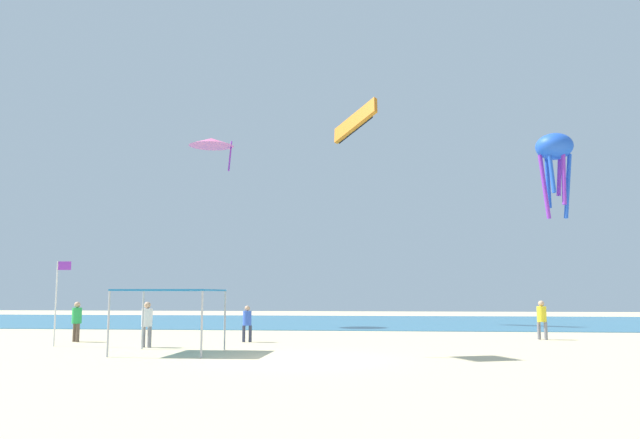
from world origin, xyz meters
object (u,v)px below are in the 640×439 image
Objects in this scene: person_central at (77,318)px; banner_flag at (58,295)px; kite_delta_pink at (211,142)px; person_near_tent at (247,321)px; kite_parafoil_orange at (355,122)px; canopy_tent at (171,292)px; person_rightmost at (542,317)px; person_leftmost at (147,321)px; kite_octopus_blue at (554,151)px.

banner_flag reaches higher than person_central.
person_central is at bearing 76.27° from kite_delta_pink.
kite_parafoil_orange is at bearing -116.52° from person_near_tent.
banner_flag reaches higher than canopy_tent.
person_central is 21.18m from person_rightmost.
banner_flag is at bearing -159.33° from person_leftmost.
person_leftmost reaches higher than person_near_tent.
banner_flag reaches higher than person_near_tent.
person_near_tent is 0.46× the size of banner_flag.
person_central is 24.02m from kite_parafoil_orange.
canopy_tent is 1.84× the size of person_rightmost.
kite_octopus_blue is at bearing 57.47° from person_leftmost.
kite_octopus_blue is 13.56m from kite_parafoil_orange.
canopy_tent is at bearing -23.03° from banner_flag.
canopy_tent is at bearing -0.41° from person_central.
kite_octopus_blue reaches higher than person_rightmost.
person_near_tent is at bearing 109.68° from kite_delta_pink.
canopy_tent is 17.10m from person_rightmost.
person_leftmost is 17.73m from person_rightmost.
kite_parafoil_orange reaches higher than person_rightmost.
kite_octopus_blue is (21.87, -0.85, -1.32)m from kite_delta_pink.
person_leftmost is 0.51× the size of kite_parafoil_orange.
banner_flag is 18.41m from kite_delta_pink.
kite_delta_pink reaches higher than person_near_tent.
kite_delta_pink is 10.25m from kite_parafoil_orange.
kite_octopus_blue is at bearing 31.25° from banner_flag.
canopy_tent reaches higher than person_central.
kite_parafoil_orange is (5.78, 21.04, 12.07)m from canopy_tent.
person_leftmost is at bearing 31.15° from person_near_tent.
person_near_tent is at bearing -131.93° from person_rightmost.
banner_flag is 0.98× the size of kite_parafoil_orange.
person_near_tent is (1.62, 5.44, -1.24)m from canopy_tent.
person_rightmost is at bearing 168.33° from kite_parafoil_orange.
person_leftmost is at bearing 7.95° from person_central.
canopy_tent is at bearing 117.41° from kite_parafoil_orange.
canopy_tent is at bearing 61.84° from person_near_tent.
person_central is at bearing 141.28° from canopy_tent.
kite_delta_pink is at bearing 101.73° from canopy_tent.
kite_parafoil_orange reaches higher than kite_delta_pink.
person_rightmost is at bearing 40.93° from person_leftmost.
person_rightmost is 0.51× the size of kite_parafoil_orange.
kite_parafoil_orange is (11.72, 16.28, 13.21)m from person_central.
person_rightmost is 21.37m from banner_flag.
banner_flag reaches higher than person_leftmost.
kite_delta_pink is at bearing -58.83° from kite_octopus_blue.
person_central is at bearing 97.00° from kite_parafoil_orange.
kite_octopus_blue is at bearing 64.81° from person_central.
person_central is 17.17m from kite_delta_pink.
person_near_tent is 20.93m from kite_parafoil_orange.
canopy_tent is at bearing -13.89° from kite_octopus_blue.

